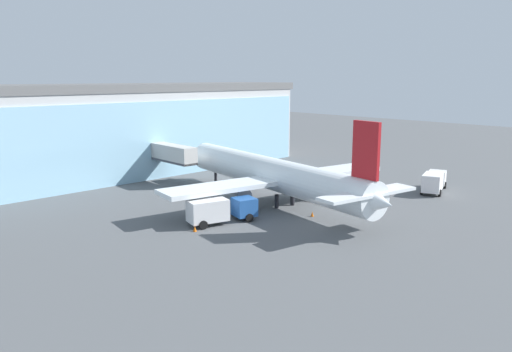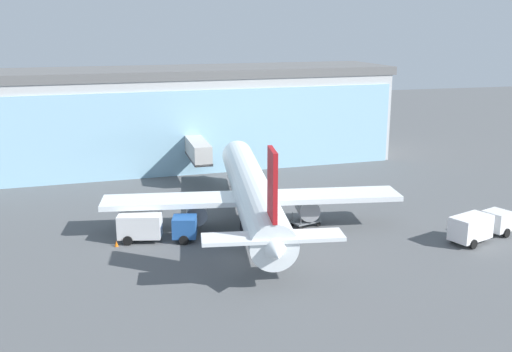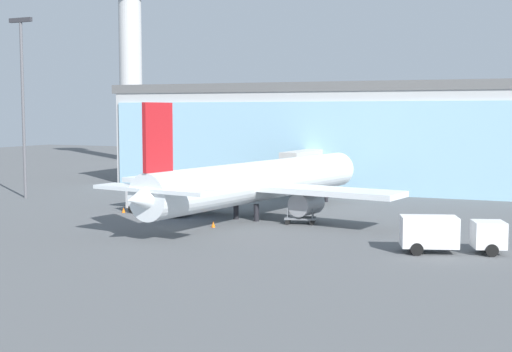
{
  "view_description": "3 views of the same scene",
  "coord_description": "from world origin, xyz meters",
  "px_view_note": "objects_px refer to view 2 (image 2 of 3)",
  "views": [
    {
      "loc": [
        -38.51,
        -32.13,
        14.92
      ],
      "look_at": [
        0.35,
        10.24,
        3.47
      ],
      "focal_mm": 35.0,
      "sensor_mm": 36.0,
      "label": 1
    },
    {
      "loc": [
        -12.11,
        -47.04,
        20.1
      ],
      "look_at": [
        3.08,
        9.92,
        4.95
      ],
      "focal_mm": 42.0,
      "sensor_mm": 36.0,
      "label": 2
    },
    {
      "loc": [
        30.96,
        -52.43,
        10.19
      ],
      "look_at": [
        2.82,
        8.12,
        4.13
      ],
      "focal_mm": 50.0,
      "sensor_mm": 36.0,
      "label": 3
    }
  ],
  "objects_px": {
    "fuel_truck": "(479,225)",
    "safety_cone_nose": "(259,247)",
    "jet_bridge": "(196,149)",
    "catering_truck": "(154,226)",
    "baggage_cart": "(306,222)",
    "safety_cone_wingtip": "(116,244)",
    "airplane": "(252,192)"
  },
  "relations": [
    {
      "from": "jet_bridge",
      "to": "baggage_cart",
      "type": "bearing_deg",
      "value": -160.13
    },
    {
      "from": "safety_cone_nose",
      "to": "baggage_cart",
      "type": "bearing_deg",
      "value": 39.16
    },
    {
      "from": "airplane",
      "to": "fuel_truck",
      "type": "distance_m",
      "value": 22.17
    },
    {
      "from": "catering_truck",
      "to": "safety_cone_nose",
      "type": "xyz_separation_m",
      "value": [
        8.98,
        -4.79,
        -1.19
      ]
    },
    {
      "from": "catering_truck",
      "to": "fuel_truck",
      "type": "xyz_separation_m",
      "value": [
        29.78,
        -7.74,
        0.0
      ]
    },
    {
      "from": "jet_bridge",
      "to": "safety_cone_wingtip",
      "type": "bearing_deg",
      "value": 153.63
    },
    {
      "from": "airplane",
      "to": "baggage_cart",
      "type": "xyz_separation_m",
      "value": [
        5.14,
        -1.95,
        -2.96
      ]
    },
    {
      "from": "airplane",
      "to": "safety_cone_wingtip",
      "type": "relative_size",
      "value": 66.79
    },
    {
      "from": "jet_bridge",
      "to": "catering_truck",
      "type": "bearing_deg",
      "value": 161.04
    },
    {
      "from": "jet_bridge",
      "to": "catering_truck",
      "type": "distance_m",
      "value": 23.18
    },
    {
      "from": "baggage_cart",
      "to": "fuel_truck",
      "type": "bearing_deg",
      "value": -45.79
    },
    {
      "from": "airplane",
      "to": "safety_cone_wingtip",
      "type": "height_order",
      "value": "airplane"
    },
    {
      "from": "fuel_truck",
      "to": "safety_cone_nose",
      "type": "bearing_deg",
      "value": 151.61
    },
    {
      "from": "catering_truck",
      "to": "baggage_cart",
      "type": "xyz_separation_m",
      "value": [
        15.22,
        0.29,
        -0.97
      ]
    },
    {
      "from": "airplane",
      "to": "jet_bridge",
      "type": "bearing_deg",
      "value": 15.43
    },
    {
      "from": "fuel_truck",
      "to": "baggage_cart",
      "type": "xyz_separation_m",
      "value": [
        -14.56,
        8.03,
        -0.97
      ]
    },
    {
      "from": "fuel_truck",
      "to": "safety_cone_nose",
      "type": "xyz_separation_m",
      "value": [
        -20.8,
        2.94,
        -1.19
      ]
    },
    {
      "from": "safety_cone_nose",
      "to": "jet_bridge",
      "type": "bearing_deg",
      "value": 92.93
    },
    {
      "from": "airplane",
      "to": "safety_cone_wingtip",
      "type": "bearing_deg",
      "value": 109.77
    },
    {
      "from": "catering_truck",
      "to": "jet_bridge",
      "type": "bearing_deg",
      "value": 84.13
    },
    {
      "from": "airplane",
      "to": "catering_truck",
      "type": "relative_size",
      "value": 4.83
    },
    {
      "from": "fuel_truck",
      "to": "safety_cone_wingtip",
      "type": "bearing_deg",
      "value": 147.5
    },
    {
      "from": "baggage_cart",
      "to": "safety_cone_nose",
      "type": "distance_m",
      "value": 8.05
    },
    {
      "from": "airplane",
      "to": "baggage_cart",
      "type": "relative_size",
      "value": 11.68
    },
    {
      "from": "fuel_truck",
      "to": "safety_cone_nose",
      "type": "distance_m",
      "value": 21.04
    },
    {
      "from": "safety_cone_wingtip",
      "to": "baggage_cart",
      "type": "bearing_deg",
      "value": 2.55
    },
    {
      "from": "airplane",
      "to": "fuel_truck",
      "type": "relative_size",
      "value": 4.83
    },
    {
      "from": "safety_cone_nose",
      "to": "catering_truck",
      "type": "bearing_deg",
      "value": 151.9
    },
    {
      "from": "jet_bridge",
      "to": "baggage_cart",
      "type": "xyz_separation_m",
      "value": [
        7.6,
        -21.44,
        -3.6
      ]
    },
    {
      "from": "catering_truck",
      "to": "safety_cone_wingtip",
      "type": "xyz_separation_m",
      "value": [
        -3.6,
        -0.55,
        -1.19
      ]
    },
    {
      "from": "jet_bridge",
      "to": "safety_cone_wingtip",
      "type": "distance_m",
      "value": 25.24
    },
    {
      "from": "catering_truck",
      "to": "baggage_cart",
      "type": "distance_m",
      "value": 15.25
    }
  ]
}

